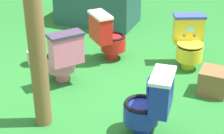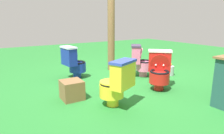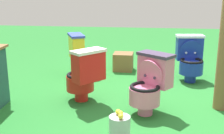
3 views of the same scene
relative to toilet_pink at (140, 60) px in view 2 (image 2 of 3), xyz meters
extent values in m
plane|color=#26752D|center=(0.39, -0.01, -0.37)|extent=(14.00, 14.00, 0.00)
cylinder|color=pink|center=(-0.06, 0.04, -0.30)|extent=(0.25, 0.25, 0.14)
cylinder|color=pink|center=(-0.07, 0.06, -0.13)|extent=(0.52, 0.52, 0.20)
torus|color=black|center=(-0.07, 0.06, -0.02)|extent=(0.50, 0.50, 0.04)
cylinder|color=#3F334C|center=(-0.07, 0.06, -0.07)|extent=(0.34, 0.34, 0.01)
cube|color=pink|center=(0.09, -0.06, 0.13)|extent=(0.40, 0.44, 0.37)
cube|color=#3F334C|center=(0.09, -0.06, 0.33)|extent=(0.43, 0.48, 0.04)
cube|color=#8CE0E5|center=(0.00, 0.00, 0.18)|extent=(0.07, 0.09, 0.08)
cylinder|color=pink|center=(0.01, 0.00, 0.12)|extent=(0.28, 0.33, 0.35)
sphere|color=#3F334C|center=(-0.04, -0.06, 0.08)|extent=(0.04, 0.04, 0.04)
sphere|color=#3F334C|center=(0.04, 0.05, 0.08)|extent=(0.04, 0.04, 0.04)
cylinder|color=red|center=(0.30, 0.91, -0.30)|extent=(0.25, 0.25, 0.14)
cylinder|color=red|center=(0.31, 0.92, -0.13)|extent=(0.52, 0.52, 0.20)
torus|color=black|center=(0.31, 0.92, -0.02)|extent=(0.50, 0.50, 0.04)
cylinder|color=white|center=(0.31, 0.92, -0.07)|extent=(0.34, 0.34, 0.01)
cube|color=red|center=(0.18, 0.77, 0.13)|extent=(0.43, 0.42, 0.37)
cube|color=white|center=(0.18, 0.77, 0.33)|extent=(0.47, 0.45, 0.04)
cube|color=#8CE0E5|center=(0.24, 0.85, 0.18)|extent=(0.09, 0.08, 0.08)
cylinder|color=red|center=(0.24, 0.85, 0.12)|extent=(0.32, 0.30, 0.35)
sphere|color=white|center=(0.19, 0.90, 0.08)|extent=(0.04, 0.04, 0.04)
sphere|color=white|center=(0.30, 0.80, 0.08)|extent=(0.04, 0.04, 0.04)
cylinder|color=#192D9E|center=(1.29, -0.65, -0.30)|extent=(0.20, 0.20, 0.14)
cylinder|color=#192D9E|center=(1.28, -0.65, -0.13)|extent=(0.41, 0.41, 0.20)
torus|color=black|center=(1.28, -0.65, -0.02)|extent=(0.39, 0.39, 0.04)
cylinder|color=silver|center=(1.28, -0.65, -0.07)|extent=(0.27, 0.27, 0.01)
cube|color=#192D9E|center=(1.47, -0.63, 0.13)|extent=(0.23, 0.43, 0.37)
cube|color=silver|center=(1.47, -0.63, 0.33)|extent=(0.26, 0.46, 0.04)
cube|color=#8CE0E5|center=(1.37, -0.64, 0.18)|extent=(0.02, 0.11, 0.08)
cylinder|color=#192D9E|center=(1.37, -0.64, 0.12)|extent=(0.13, 0.36, 0.35)
sphere|color=silver|center=(1.38, -0.71, 0.08)|extent=(0.04, 0.04, 0.04)
sphere|color=silver|center=(1.36, -0.57, 0.08)|extent=(0.04, 0.04, 0.04)
cylinder|color=yellow|center=(1.41, 1.04, -0.30)|extent=(0.24, 0.24, 0.14)
cylinder|color=yellow|center=(1.41, 1.02, -0.13)|extent=(0.49, 0.49, 0.20)
torus|color=black|center=(1.41, 1.02, -0.02)|extent=(0.47, 0.47, 0.04)
cylinder|color=#3347B2|center=(1.41, 1.02, -0.07)|extent=(0.32, 0.32, 0.01)
cube|color=yellow|center=(1.33, 1.21, 0.13)|extent=(0.45, 0.34, 0.37)
cube|color=#3347B2|center=(1.33, 1.21, 0.33)|extent=(0.48, 0.37, 0.04)
cube|color=#8CE0E5|center=(1.37, 1.11, 0.18)|extent=(0.10, 0.05, 0.08)
cylinder|color=yellow|center=(1.41, 1.02, 0.00)|extent=(0.48, 0.48, 0.02)
sphere|color=#3347B2|center=(1.44, 1.14, 0.08)|extent=(0.04, 0.04, 0.04)
sphere|color=#3347B2|center=(1.31, 1.08, 0.08)|extent=(0.04, 0.04, 0.04)
cylinder|color=brown|center=(0.24, -0.89, 0.53)|extent=(0.18, 0.18, 1.82)
cube|color=brown|center=(1.84, 0.47, -0.22)|extent=(0.34, 0.35, 0.32)
cylinder|color=#B7B7BF|center=(-0.65, 0.30, -0.26)|extent=(0.22, 0.22, 0.22)
ellipsoid|color=yellow|center=(-0.60, 0.32, -0.12)|extent=(0.07, 0.05, 0.05)
ellipsoid|color=yellow|center=(-0.63, 0.29, -0.12)|extent=(0.07, 0.05, 0.05)
ellipsoid|color=yellow|center=(-0.70, 0.28, -0.12)|extent=(0.07, 0.05, 0.05)
camera|label=1|loc=(2.27, -3.81, 2.07)|focal=60.95mm
camera|label=2|loc=(2.91, 3.44, 0.91)|focal=31.77mm
camera|label=3|loc=(-3.49, 0.03, 1.15)|focal=48.99mm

